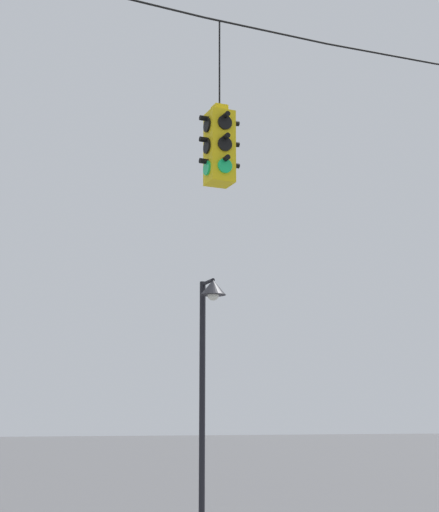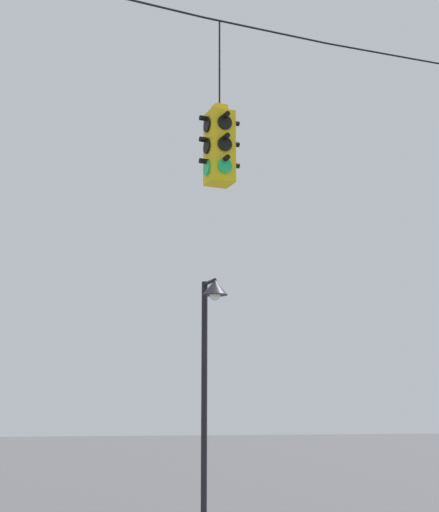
{
  "view_description": "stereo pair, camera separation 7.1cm",
  "coord_description": "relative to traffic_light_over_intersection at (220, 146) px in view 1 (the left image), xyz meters",
  "views": [
    {
      "loc": [
        -4.74,
        -9.75,
        2.02
      ],
      "look_at": [
        -0.76,
        -0.45,
        4.15
      ],
      "focal_mm": 55.0,
      "sensor_mm": 36.0,
      "label": 1
    },
    {
      "loc": [
        -4.68,
        -9.78,
        2.02
      ],
      "look_at": [
        -0.76,
        -0.45,
        4.15
      ],
      "focal_mm": 55.0,
      "sensor_mm": 36.0,
      "label": 2
    }
  ],
  "objects": [
    {
      "name": "traffic_light_over_intersection",
      "position": [
        0.0,
        0.0,
        0.0
      ],
      "size": [
        0.58,
        0.58,
        2.4
      ],
      "color": "yellow"
    },
    {
      "name": "span_wire",
      "position": [
        0.76,
        -0.0,
        1.98
      ],
      "size": [
        13.92,
        0.03,
        0.37
      ],
      "color": "black"
    },
    {
      "name": "street_lamp",
      "position": [
        1.91,
        5.03,
        -2.03
      ],
      "size": [
        0.5,
        0.87,
        4.81
      ],
      "color": "black",
      "rests_on": "ground_plane"
    }
  ]
}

